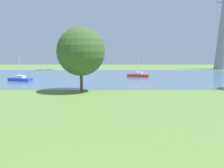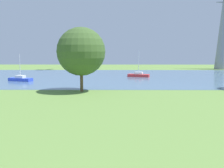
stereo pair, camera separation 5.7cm
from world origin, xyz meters
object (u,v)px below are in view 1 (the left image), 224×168
object	(u,v)px
sailboat_red	(138,75)
tree_mid_shore	(81,52)
electricity_pylon	(223,22)
sailboat_blue	(20,79)

from	to	relation	value
sailboat_red	tree_mid_shore	world-z (taller)	tree_mid_shore
sailboat_red	electricity_pylon	bearing A→B (deg)	40.34
tree_mid_shore	electricity_pylon	size ratio (longest dim) A/B	0.31
sailboat_blue	electricity_pylon	bearing A→B (deg)	31.92
sailboat_red	electricity_pylon	xyz separation A→B (m)	(29.08, 24.70, 14.53)
sailboat_red	tree_mid_shore	size ratio (longest dim) A/B	0.63
sailboat_blue	electricity_pylon	world-z (taller)	electricity_pylon
sailboat_blue	tree_mid_shore	distance (m)	19.25
sailboat_red	sailboat_blue	world-z (taller)	sailboat_red
sailboat_red	sailboat_blue	bearing A→B (deg)	-160.93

